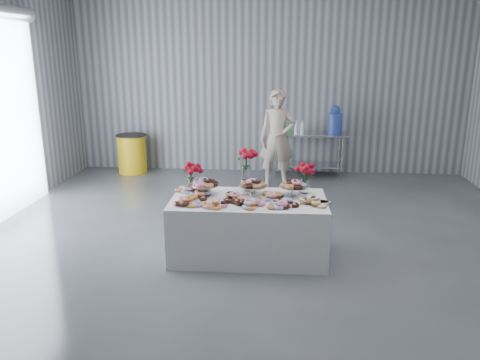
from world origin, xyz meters
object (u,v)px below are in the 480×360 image
Objects in this scene: display_table at (248,227)px; water_jug at (335,121)px; prep_table at (308,147)px; trash_barrel at (132,154)px; person at (277,139)px.

display_table is 4.23m from water_jug.
prep_table is 3.66m from trash_barrel.
display_table is 4.75m from trash_barrel.
display_table is at bearing -94.59° from person.
water_jug is (1.44, 3.90, 0.77)m from display_table.
person is (0.32, 3.14, 0.54)m from display_table.
prep_table is at bearing 51.90° from person.
prep_table is 0.82× the size of person.
prep_table is 1.02m from person.
prep_table is at bearing 180.00° from water_jug.
person is at bearing -129.29° from prep_table.
prep_table is 0.73m from water_jug.
person reaches higher than prep_table.
water_jug is at bearing 69.74° from display_table.
prep_table is (0.94, 3.90, 0.24)m from display_table.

